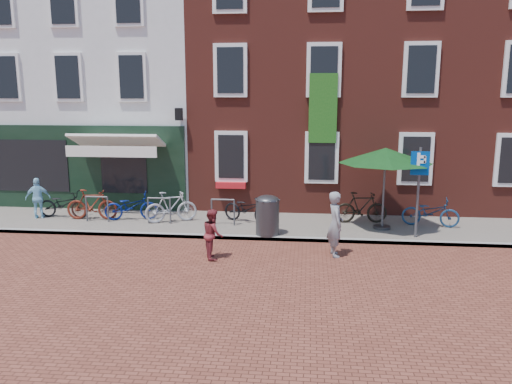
# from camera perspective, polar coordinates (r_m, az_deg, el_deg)

# --- Properties ---
(ground) EXTENTS (80.00, 80.00, 0.00)m
(ground) POSITION_cam_1_polar(r_m,az_deg,el_deg) (14.52, -6.49, -5.28)
(ground) COLOR brown
(sidewalk) EXTENTS (24.00, 3.00, 0.10)m
(sidewalk) POSITION_cam_1_polar(r_m,az_deg,el_deg) (15.75, -1.76, -3.70)
(sidewalk) COLOR slate
(sidewalk) RESTS_ON ground
(building_stucco) EXTENTS (8.00, 8.00, 9.00)m
(building_stucco) POSITION_cam_1_polar(r_m,az_deg,el_deg) (22.11, -15.76, 11.84)
(building_stucco) COLOR silver
(building_stucco) RESTS_ON ground
(building_brick_mid) EXTENTS (6.00, 8.00, 10.00)m
(building_brick_mid) POSITION_cam_1_polar(r_m,az_deg,el_deg) (20.63, 3.10, 13.69)
(building_brick_mid) COLOR maroon
(building_brick_mid) RESTS_ON ground
(building_brick_right) EXTENTS (6.00, 8.00, 10.00)m
(building_brick_right) POSITION_cam_1_polar(r_m,az_deg,el_deg) (21.18, 19.98, 12.99)
(building_brick_right) COLOR maroon
(building_brick_right) RESTS_ON ground
(litter_bin) EXTENTS (0.67, 0.67, 1.23)m
(litter_bin) POSITION_cam_1_polar(r_m,az_deg,el_deg) (14.33, 1.31, -2.39)
(litter_bin) COLOR #38393B
(litter_bin) RESTS_ON sidewalk
(parking_sign) EXTENTS (0.50, 0.08, 2.53)m
(parking_sign) POSITION_cam_1_polar(r_m,az_deg,el_deg) (14.57, 17.97, 1.53)
(parking_sign) COLOR #4C4C4F
(parking_sign) RESTS_ON sidewalk
(parasol) EXTENTS (2.74, 2.74, 2.53)m
(parasol) POSITION_cam_1_polar(r_m,az_deg,el_deg) (15.15, 14.46, 4.34)
(parasol) COLOR #4C4C4F
(parasol) RESTS_ON sidewalk
(woman) EXTENTS (0.51, 0.68, 1.67)m
(woman) POSITION_cam_1_polar(r_m,az_deg,el_deg) (12.91, 8.97, -3.60)
(woman) COLOR gray
(woman) RESTS_ON ground
(boy) EXTENTS (0.65, 0.74, 1.27)m
(boy) POSITION_cam_1_polar(r_m,az_deg,el_deg) (12.66, -4.91, -4.74)
(boy) COLOR maroon
(boy) RESTS_ON ground
(cafe_person) EXTENTS (0.83, 0.54, 1.32)m
(cafe_person) POSITION_cam_1_polar(r_m,az_deg,el_deg) (17.66, -23.44, -0.64)
(cafe_person) COLOR #8FCEE9
(cafe_person) RESTS_ON sidewalk
(bicycle_0) EXTENTS (1.70, 0.66, 0.88)m
(bicycle_0) POSITION_cam_1_polar(r_m,az_deg,el_deg) (17.48, -20.97, -1.30)
(bicycle_0) COLOR black
(bicycle_0) RESTS_ON sidewalk
(bicycle_1) EXTENTS (1.66, 0.59, 0.98)m
(bicycle_1) POSITION_cam_1_polar(r_m,az_deg,el_deg) (16.90, -18.08, -1.35)
(bicycle_1) COLOR maroon
(bicycle_1) RESTS_ON sidewalk
(bicycle_2) EXTENTS (1.77, 0.95, 0.88)m
(bicycle_2) POSITION_cam_1_polar(r_m,az_deg,el_deg) (16.53, -13.94, -1.57)
(bicycle_2) COLOR navy
(bicycle_2) RESTS_ON sidewalk
(bicycle_3) EXTENTS (1.67, 1.08, 0.98)m
(bicycle_3) POSITION_cam_1_polar(r_m,az_deg,el_deg) (15.96, -9.60, -1.67)
(bicycle_3) COLOR #A2A1A4
(bicycle_3) RESTS_ON sidewalk
(bicycle_4) EXTENTS (1.77, 1.24, 0.88)m
(bicycle_4) POSITION_cam_1_polar(r_m,az_deg,el_deg) (15.72, -0.99, -1.89)
(bicycle_4) COLOR black
(bicycle_4) RESTS_ON sidewalk
(bicycle_5) EXTENTS (1.67, 0.63, 0.98)m
(bicycle_5) POSITION_cam_1_polar(r_m,az_deg,el_deg) (15.98, 11.82, -1.73)
(bicycle_5) COLOR black
(bicycle_5) RESTS_ON sidewalk
(bicycle_6) EXTENTS (1.75, 0.87, 0.88)m
(bicycle_6) POSITION_cam_1_polar(r_m,az_deg,el_deg) (16.16, 19.15, -2.16)
(bicycle_6) COLOR navy
(bicycle_6) RESTS_ON sidewalk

